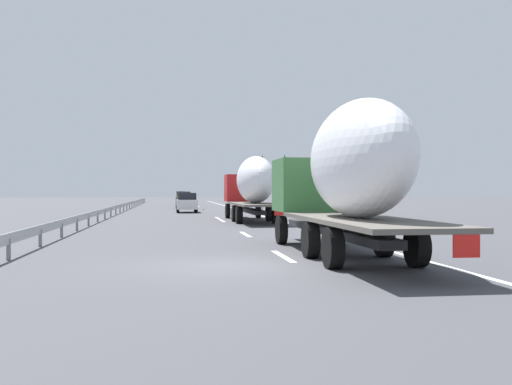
{
  "coord_description": "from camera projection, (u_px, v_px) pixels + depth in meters",
  "views": [
    {
      "loc": [
        -15.39,
        1.49,
        1.94
      ],
      "look_at": [
        14.61,
        -2.79,
        1.86
      ],
      "focal_mm": 41.89,
      "sensor_mm": 36.0,
      "label": 1
    }
  ],
  "objects": [
    {
      "name": "tree_2",
      "position": [
        367.0,
        161.0,
        43.92
      ],
      "size": [
        3.02,
        3.02,
        6.91
      ],
      "color": "#472D19",
      "rests_on": "ground_plane"
    },
    {
      "name": "lane_stripe_2",
      "position": [
        222.0,
        221.0,
        38.78
      ],
      "size": [
        3.2,
        0.2,
        0.01
      ],
      "primitive_type": "cube",
      "color": "white",
      "rests_on": "ground_plane"
    },
    {
      "name": "truck_trailing",
      "position": [
        346.0,
        172.0,
        17.46
      ],
      "size": [
        12.81,
        2.55,
        4.42
      ],
      "color": "#387038",
      "rests_on": "ground_plane"
    },
    {
      "name": "lane_stripe_7",
      "position": [
        196.0,
        205.0,
        79.96
      ],
      "size": [
        3.2,
        0.2,
        0.01
      ],
      "primitive_type": "cube",
      "color": "white",
      "rests_on": "ground_plane"
    },
    {
      "name": "road_sign",
      "position": [
        263.0,
        187.0,
        53.87
      ],
      "size": [
        0.1,
        0.9,
        3.4
      ],
      "color": "gray",
      "rests_on": "ground_plane"
    },
    {
      "name": "car_yellow_coupe",
      "position": [
        181.0,
        197.0,
        108.41
      ],
      "size": [
        4.0,
        1.8,
        1.87
      ],
      "color": "gold",
      "rests_on": "ground_plane"
    },
    {
      "name": "tree_3",
      "position": [
        285.0,
        175.0,
        72.94
      ],
      "size": [
        3.09,
        3.09,
        6.42
      ],
      "color": "#472D19",
      "rests_on": "ground_plane"
    },
    {
      "name": "car_red_compact",
      "position": [
        184.0,
        198.0,
        80.06
      ],
      "size": [
        4.74,
        1.81,
        1.86
      ],
      "color": "red",
      "rests_on": "ground_plane"
    },
    {
      "name": "lane_stripe_4",
      "position": [
        204.0,
        210.0,
        60.95
      ],
      "size": [
        3.2,
        0.2,
        0.01
      ],
      "primitive_type": "cube",
      "color": "white",
      "rests_on": "ground_plane"
    },
    {
      "name": "tree_0",
      "position": [
        262.0,
        173.0,
        89.06
      ],
      "size": [
        2.87,
        2.87,
        7.37
      ],
      "color": "#472D19",
      "rests_on": "ground_plane"
    },
    {
      "name": "car_black_suv",
      "position": [
        184.0,
        200.0,
        67.37
      ],
      "size": [
        4.34,
        1.82,
        1.76
      ],
      "color": "black",
      "rests_on": "ground_plane"
    },
    {
      "name": "lane_stripe_0",
      "position": [
        283.0,
        256.0,
        17.68
      ],
      "size": [
        3.2,
        0.2,
        0.01
      ],
      "primitive_type": "cube",
      "color": "white",
      "rests_on": "ground_plane"
    },
    {
      "name": "car_white_van",
      "position": [
        187.0,
        202.0,
        53.96
      ],
      "size": [
        4.53,
        1.84,
        1.77
      ],
      "color": "white",
      "rests_on": "ground_plane"
    },
    {
      "name": "lane_stripe_3",
      "position": [
        218.0,
        218.0,
        42.53
      ],
      "size": [
        3.2,
        0.2,
        0.01
      ],
      "primitive_type": "cube",
      "color": "white",
      "rests_on": "ground_plane"
    },
    {
      "name": "ground_plane",
      "position": [
        187.0,
        212.0,
        55.05
      ],
      "size": [
        260.0,
        260.0,
        0.0
      ],
      "primitive_type": "plane",
      "color": "#424247"
    },
    {
      "name": "lane_stripe_1",
      "position": [
        245.0,
        234.0,
        26.64
      ],
      "size": [
        3.2,
        0.2,
        0.01
      ],
      "primitive_type": "cube",
      "color": "white",
      "rests_on": "ground_plane"
    },
    {
      "name": "lane_stripe_6",
      "position": [
        198.0,
        207.0,
        74.28
      ],
      "size": [
        3.2,
        0.2,
        0.01
      ],
      "primitive_type": "cube",
      "color": "white",
      "rests_on": "ground_plane"
    },
    {
      "name": "guardrail_median",
      "position": [
        124.0,
        205.0,
        57.17
      ],
      "size": [
        94.0,
        0.1,
        0.76
      ],
      "color": "#9EA0A5",
      "rests_on": "ground_plane"
    },
    {
      "name": "lane_stripe_5",
      "position": [
        203.0,
        210.0,
        61.52
      ],
      "size": [
        3.2,
        0.2,
        0.01
      ],
      "primitive_type": "cube",
      "color": "white",
      "rests_on": "ground_plane"
    },
    {
      "name": "edge_line_right",
      "position": [
        240.0,
        210.0,
        60.77
      ],
      "size": [
        110.0,
        0.2,
        0.01
      ],
      "primitive_type": "cube",
      "color": "white",
      "rests_on": "ground_plane"
    },
    {
      "name": "truck_lead",
      "position": [
        252.0,
        185.0,
        37.79
      ],
      "size": [
        13.24,
        2.55,
        4.05
      ],
      "color": "#B21919",
      "rests_on": "ground_plane"
    },
    {
      "name": "tree_1",
      "position": [
        375.0,
        173.0,
        41.95
      ],
      "size": [
        2.87,
        2.87,
        5.19
      ],
      "color": "#472D19",
      "rests_on": "ground_plane"
    }
  ]
}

